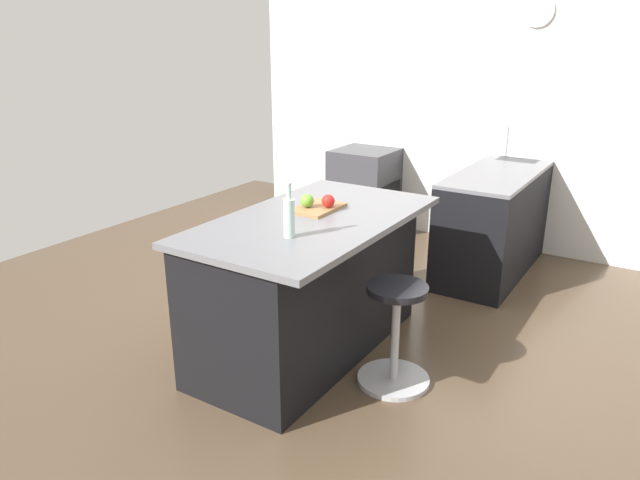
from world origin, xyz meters
TOP-DOWN VIEW (x-y plane):
  - ground_plane at (0.00, 0.00)m, footprint 6.88×6.88m
  - interior_partition_left at (-2.64, 0.00)m, footprint 0.15×4.90m
  - sink_cabinet at (-2.30, 0.45)m, footprint 2.31×0.60m
  - oven_range at (-2.29, -1.05)m, footprint 0.60×0.61m
  - kitchen_island at (0.15, -0.15)m, footprint 1.73×0.97m
  - stool_by_window at (0.20, 0.51)m, footprint 0.44×0.44m
  - cutting_board at (-0.01, -0.17)m, footprint 0.36×0.24m
  - apple_red at (-0.03, -0.10)m, footprint 0.09×0.09m
  - apple_green at (0.04, -0.22)m, footprint 0.09×0.09m
  - water_bottle at (0.53, -0.01)m, footprint 0.06×0.06m

SIDE VIEW (x-z plane):
  - ground_plane at x=0.00m, z-range 0.00..0.00m
  - stool_by_window at x=0.20m, z-range -0.02..0.62m
  - oven_range at x=-2.29m, z-range 0.00..0.87m
  - sink_cabinet at x=-2.30m, z-range -0.13..1.05m
  - kitchen_island at x=0.15m, z-range 0.01..0.94m
  - cutting_board at x=-0.01m, z-range 0.93..0.95m
  - apple_red at x=-0.03m, z-range 0.95..1.04m
  - apple_green at x=0.04m, z-range 0.95..1.04m
  - water_bottle at x=0.53m, z-range 0.90..1.21m
  - interior_partition_left at x=-2.64m, z-range 0.00..2.71m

